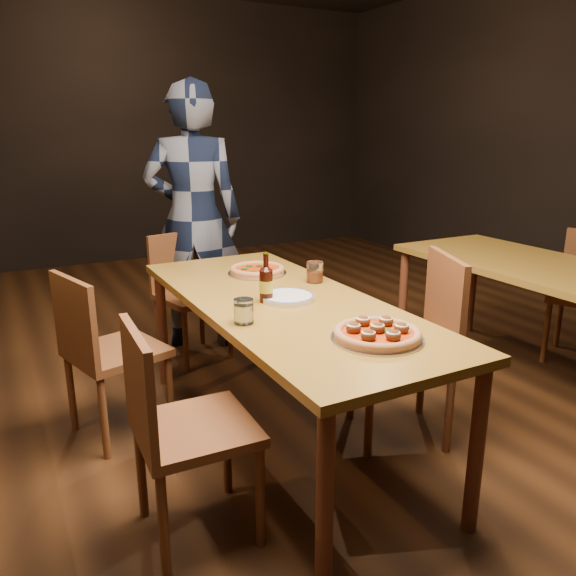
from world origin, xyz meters
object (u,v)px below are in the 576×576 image
chair_end (193,296)px  pizza_margherita (257,270)px  chair_main_e (400,344)px  table_main (283,314)px  chair_main_nw (196,427)px  amber_glass (315,272)px  table_right (555,280)px  chair_main_sw (117,350)px  diner (193,219)px  plate_stack (287,297)px  beer_bottle (266,285)px  pizza_meatball (377,333)px  water_glass (244,311)px

chair_end → pizza_margherita: bearing=-92.7°
chair_main_e → table_main: bearing=-90.0°
chair_main_nw → pizza_margherita: chair_main_nw is taller
pizza_margherita → amber_glass: bearing=-57.8°
table_right → chair_main_nw: bearing=-174.1°
chair_main_sw → diner: size_ratio=0.49×
plate_stack → beer_bottle: size_ratio=1.11×
pizza_margherita → table_main: bearing=-101.4°
pizza_meatball → beer_bottle: 0.66m
chair_end → plate_stack: bearing=-101.0°
chair_main_e → beer_bottle: 0.75m
plate_stack → water_glass: bearing=-147.0°
table_right → beer_bottle: size_ratio=8.69×
chair_end → diner: (0.11, 0.24, 0.48)m
chair_main_nw → chair_end: (0.56, 1.69, -0.01)m
amber_glass → table_main: bearing=-145.8°
table_right → chair_main_nw: size_ratio=2.19×
pizza_margherita → diner: (-0.03, 0.99, 0.16)m
table_main → diner: diner is taller
chair_main_sw → chair_end: 1.02m
chair_main_nw → amber_glass: size_ratio=8.33×
plate_stack → diner: 1.52m
water_glass → diner: bearing=77.7°
pizza_margherita → amber_glass: size_ratio=3.00×
beer_bottle → chair_end: bearing=87.8°
chair_main_nw → pizza_meatball: bearing=-103.6°
pizza_margherita → beer_bottle: bearing=-110.6°
chair_main_sw → amber_glass: chair_main_sw is taller
chair_end → diner: size_ratio=0.48×
table_main → pizza_margherita: bearing=78.6°
pizza_margherita → water_glass: water_glass is taller
table_main → beer_bottle: bearing=177.7°
beer_bottle → plate_stack: bearing=-9.8°
chair_main_e → table_right: bearing=112.9°
table_main → chair_main_e: 0.62m
pizza_meatball → water_glass: (-0.38, 0.41, 0.03)m
table_main → beer_bottle: beer_bottle is taller
chair_end → plate_stack: 1.30m
chair_main_e → beer_bottle: size_ratio=4.30×
table_right → pizza_margherita: pizza_margherita is taller
chair_main_e → beer_bottle: chair_main_e is taller
chair_main_nw → diner: bearing=-17.2°
chair_main_nw → diner: size_ratio=0.49×
pizza_meatball → plate_stack: size_ratio=1.42×
plate_stack → water_glass: water_glass is taller
chair_main_nw → chair_main_e: size_ratio=0.92×
table_main → pizza_margherita: (0.10, 0.51, 0.09)m
chair_main_e → water_glass: chair_main_e is taller
beer_bottle → chair_main_sw: bearing=142.6°
chair_main_nw → amber_glass: chair_main_nw is taller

